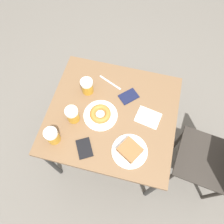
{
  "coord_description": "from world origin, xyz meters",
  "views": [
    {
      "loc": [
        0.61,
        0.15,
        2.02
      ],
      "look_at": [
        0.0,
        0.0,
        0.72
      ],
      "focal_mm": 35.0,
      "sensor_mm": 36.0,
      "label": 1
    }
  ],
  "objects": [
    {
      "name": "plate_with_cake",
      "position": [
        0.23,
        0.17,
        0.72
      ],
      "size": [
        0.22,
        0.22,
        0.05
      ],
      "color": "white",
      "rests_on": "table"
    },
    {
      "name": "plate_with_donut",
      "position": [
        0.04,
        -0.07,
        0.72
      ],
      "size": [
        0.23,
        0.23,
        0.05
      ],
      "color": "white",
      "rests_on": "table"
    },
    {
      "name": "ground_plane",
      "position": [
        0.0,
        0.0,
        0.0
      ],
      "size": [
        8.0,
        8.0,
        0.0
      ],
      "primitive_type": "plane",
      "color": "#666059"
    },
    {
      "name": "beer_mug_center",
      "position": [
        0.1,
        -0.24,
        0.76
      ],
      "size": [
        0.08,
        0.08,
        0.12
      ],
      "color": "#C68C23",
      "rests_on": "table"
    },
    {
      "name": "beer_mug_right",
      "position": [
        0.26,
        -0.31,
        0.76
      ],
      "size": [
        0.08,
        0.08,
        0.12
      ],
      "color": "#C68C23",
      "rests_on": "table"
    },
    {
      "name": "fork",
      "position": [
        -0.23,
        -0.07,
        0.7
      ],
      "size": [
        0.09,
        0.18,
        0.0
      ],
      "rotation": [
        0.0,
        0.0,
        2.73
      ],
      "color": "silver",
      "rests_on": "table"
    },
    {
      "name": "passport_near_edge",
      "position": [
        -0.15,
        0.08,
        0.71
      ],
      "size": [
        0.15,
        0.15,
        0.01
      ],
      "rotation": [
        0.0,
        0.0,
        0.79
      ],
      "color": "#141938",
      "rests_on": "table"
    },
    {
      "name": "passport_far_edge",
      "position": [
        0.28,
        -0.11,
        0.71
      ],
      "size": [
        0.15,
        0.14,
        0.01
      ],
      "rotation": [
        0.0,
        0.0,
        2.09
      ],
      "color": "black",
      "rests_on": "table"
    },
    {
      "name": "napkin_folded",
      "position": [
        -0.03,
        0.24,
        0.71
      ],
      "size": [
        0.15,
        0.18,
        0.0
      ],
      "rotation": [
        0.0,
        0.0,
        4.53
      ],
      "color": "white",
      "rests_on": "table"
    },
    {
      "name": "beer_mug_left",
      "position": [
        -0.13,
        -0.21,
        0.76
      ],
      "size": [
        0.08,
        0.08,
        0.12
      ],
      "color": "#C68C23",
      "rests_on": "table"
    },
    {
      "name": "table",
      "position": [
        0.0,
        0.0,
        0.64
      ],
      "size": [
        0.8,
        0.86,
        0.7
      ],
      "color": "brown",
      "rests_on": "ground_plane"
    }
  ]
}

